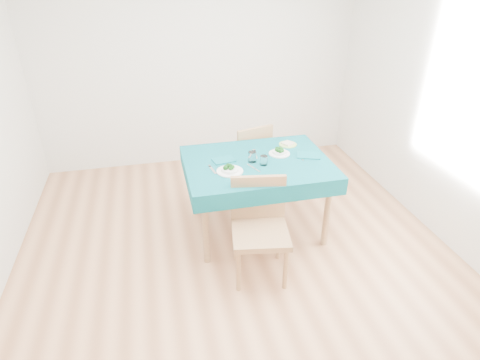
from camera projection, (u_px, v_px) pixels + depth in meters
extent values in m
cube|color=#A56B44|center=(240.00, 263.00, 3.65)|extent=(4.00, 4.50, 0.02)
cube|color=silver|center=(198.00, 59.00, 4.92)|extent=(4.00, 0.02, 2.70)
cube|color=silver|center=(469.00, 103.00, 3.40)|extent=(0.02, 4.50, 2.70)
cube|color=#08545D|center=(257.00, 196.00, 3.93)|extent=(1.35, 1.03, 0.76)
cube|color=#956C46|center=(261.00, 218.00, 3.24)|extent=(0.54, 0.58, 1.16)
cube|color=#956C46|center=(246.00, 149.00, 4.55)|extent=(0.53, 0.56, 1.06)
cube|color=silver|center=(213.00, 170.00, 3.59)|extent=(0.05, 0.17, 0.00)
cube|color=silver|center=(254.00, 168.00, 3.62)|extent=(0.09, 0.19, 0.00)
cube|color=silver|center=(255.00, 154.00, 3.88)|extent=(0.06, 0.20, 0.00)
cube|color=silver|center=(300.00, 156.00, 3.84)|extent=(0.03, 0.20, 0.00)
cube|color=#0C5E67|center=(224.00, 160.00, 3.76)|extent=(0.23, 0.18, 0.01)
cube|color=#0C5E67|center=(309.00, 155.00, 3.85)|extent=(0.26, 0.22, 0.01)
cylinder|color=white|center=(252.00, 157.00, 3.72)|extent=(0.08, 0.08, 0.10)
cylinder|color=white|center=(264.00, 160.00, 3.66)|extent=(0.07, 0.07, 0.09)
cylinder|color=#A6CC63|center=(288.00, 144.00, 4.08)|extent=(0.18, 0.18, 0.01)
cube|color=beige|center=(288.00, 143.00, 4.08)|extent=(0.14, 0.14, 0.02)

